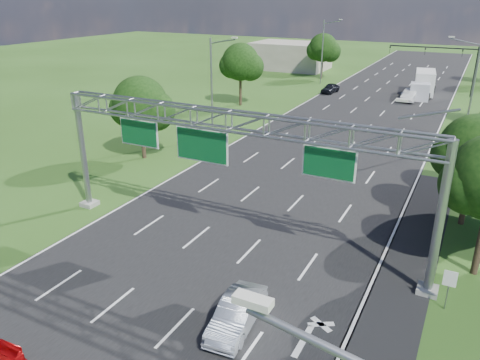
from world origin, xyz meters
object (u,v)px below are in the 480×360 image
Objects in this scene: regulatory_sign at (449,282)px; box_truck at (424,84)px; sign_gantry at (230,132)px; traffic_signal at (450,59)px; silver_sedan at (237,314)px.

box_truck is at bearing 98.48° from regulatory_sign.
sign_gantry is 13.25m from regulatory_sign.
regulatory_sign is at bearing -84.80° from traffic_signal.
silver_sedan is at bearing -97.81° from box_truck.
sign_gantry reaches higher than regulatory_sign.
box_truck is at bearing 84.11° from silver_sedan.
regulatory_sign is at bearing -4.83° from sign_gantry.
box_truck is (-2.78, -2.35, -3.52)m from traffic_signal.
sign_gantry is 11.19× the size of regulatory_sign.
box_truck is (4.36, 50.66, -5.25)m from sign_gantry.
sign_gantry is 53.51m from traffic_signal.
silver_sedan is at bearing -93.14° from traffic_signal.
box_truck reaches higher than silver_sedan.
sign_gantry is 1.92× the size of traffic_signal.
sign_gantry is 9.87m from silver_sedan.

